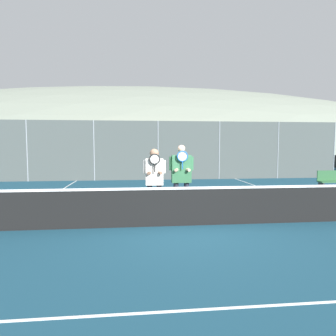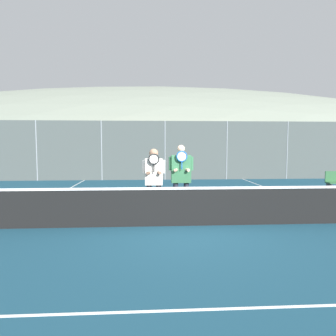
# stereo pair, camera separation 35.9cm
# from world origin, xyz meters

# --- Properties ---
(ground_plane) EXTENTS (120.00, 120.00, 0.00)m
(ground_plane) POSITION_xyz_m (0.00, 0.00, 0.00)
(ground_plane) COLOR navy
(hill_distant) EXTENTS (114.47, 63.59, 22.26)m
(hill_distant) POSITION_xyz_m (0.00, 49.89, 0.00)
(hill_distant) COLOR gray
(hill_distant) RESTS_ON ground_plane
(clubhouse_building) EXTENTS (16.01, 5.50, 3.21)m
(clubhouse_building) POSITION_xyz_m (0.48, 17.54, 1.62)
(clubhouse_building) COLOR beige
(clubhouse_building) RESTS_ON ground_plane
(fence_back) EXTENTS (19.97, 0.06, 3.11)m
(fence_back) POSITION_xyz_m (0.00, 9.10, 1.55)
(fence_back) COLOR gray
(fence_back) RESTS_ON ground_plane
(tennis_net) EXTENTS (11.36, 0.09, 1.00)m
(tennis_net) POSITION_xyz_m (0.00, 0.00, 0.47)
(tennis_net) COLOR gray
(tennis_net) RESTS_ON ground_plane
(court_line_left_sideline) EXTENTS (0.05, 16.00, 0.01)m
(court_line_left_sideline) POSITION_xyz_m (-4.23, 3.00, 0.00)
(court_line_left_sideline) COLOR white
(court_line_left_sideline) RESTS_ON ground_plane
(court_line_right_sideline) EXTENTS (0.05, 16.00, 0.01)m
(court_line_right_sideline) POSITION_xyz_m (4.23, 3.00, 0.00)
(court_line_right_sideline) COLOR white
(court_line_right_sideline) RESTS_ON ground_plane
(court_line_service_near) EXTENTS (8.45, 0.05, 0.01)m
(court_line_service_near) POSITION_xyz_m (0.00, -3.50, 0.00)
(court_line_service_near) COLOR white
(court_line_service_near) RESTS_ON ground_plane
(player_leftmost) EXTENTS (0.58, 0.34, 1.76)m
(player_leftmost) POSITION_xyz_m (-0.69, 0.82, 1.05)
(player_leftmost) COLOR #232838
(player_leftmost) RESTS_ON ground_plane
(player_center_left) EXTENTS (0.63, 0.34, 1.85)m
(player_center_left) POSITION_xyz_m (0.01, 0.89, 1.09)
(player_center_left) COLOR #232838
(player_center_left) RESTS_ON ground_plane
(car_far_left) EXTENTS (4.72, 1.98, 1.67)m
(car_far_left) POSITION_xyz_m (-6.00, 11.80, 0.86)
(car_far_left) COLOR maroon
(car_far_left) RESTS_ON ground_plane
(car_left_of_center) EXTENTS (4.05, 1.90, 1.69)m
(car_left_of_center) POSITION_xyz_m (-0.74, 11.57, 0.87)
(car_left_of_center) COLOR #285638
(car_left_of_center) RESTS_ON ground_plane
(car_center) EXTENTS (4.28, 2.09, 1.68)m
(car_center) POSITION_xyz_m (4.30, 11.82, 0.87)
(car_center) COLOR slate
(car_center) RESTS_ON ground_plane
(car_right_of_center) EXTENTS (4.02, 1.92, 1.71)m
(car_right_of_center) POSITION_xyz_m (9.32, 12.12, 0.88)
(car_right_of_center) COLOR #285638
(car_right_of_center) RESTS_ON ground_plane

